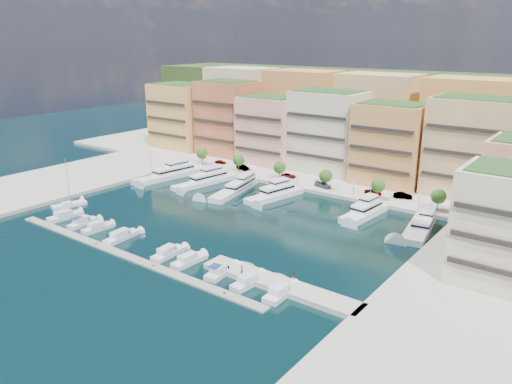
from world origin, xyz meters
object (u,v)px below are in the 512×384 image
at_px(car_0, 221,162).
at_px(tree_3, 326,176).
at_px(yacht_5, 365,211).
at_px(car_2, 288,176).
at_px(cruiser_9, 280,293).
at_px(cruiser_0, 65,216).
at_px(car_4, 373,192).
at_px(cruiser_1, 83,223).
at_px(tree_5, 439,196).
at_px(cruiser_3, 122,237).
at_px(yacht_2, 237,187).
at_px(car_3, 323,184).
at_px(lamppost_0, 206,159).
at_px(cruiser_8, 249,282).
at_px(tree_4, 378,185).
at_px(tree_0, 202,154).
at_px(sailboat_0, 69,205).
at_px(tender_2, 279,276).
at_px(yacht_6, 421,226).
at_px(sailboat_2, 151,180).
at_px(lamppost_2, 298,176).
at_px(car_5, 403,196).
at_px(tree_2, 279,168).
at_px(person_1, 294,276).
at_px(cruiser_7, 220,272).
at_px(car_1, 243,168).
at_px(yacht_0, 171,174).
at_px(person_0, 242,270).
at_px(yacht_3, 276,194).
at_px(cruiser_6, 189,261).
at_px(yacht_1, 206,181).
at_px(cruiser_2, 97,228).
at_px(tree_1, 239,160).
at_px(tender_0, 247,265).
at_px(lamppost_3, 354,187).
at_px(lamppost_1, 249,167).
at_px(lamppost_4, 419,199).

bearing_deg(car_0, tree_3, -114.34).
bearing_deg(yacht_5, car_2, 155.06).
bearing_deg(cruiser_9, cruiser_0, -179.99).
bearing_deg(car_4, cruiser_1, 142.00).
bearing_deg(car_2, tree_5, -114.10).
xyz_separation_m(yacht_5, cruiser_3, (-36.50, -46.11, -0.66)).
distance_m(yacht_2, car_3, 25.04).
xyz_separation_m(tree_3, lamppost_0, (-44.00, -2.30, -0.92)).
xyz_separation_m(tree_3, cruiser_8, (17.13, -58.08, -4.20)).
bearing_deg(cruiser_1, tree_4, 50.01).
bearing_deg(tree_0, sailboat_0, -89.60).
bearing_deg(tender_2, yacht_6, -28.93).
xyz_separation_m(sailboat_2, car_4, (62.44, 25.16, 1.49)).
distance_m(lamppost_2, yacht_2, 18.15).
xyz_separation_m(cruiser_1, car_5, (54.08, 62.50, 1.25)).
bearing_deg(tree_5, tree_2, 180.00).
relative_size(car_3, person_1, 3.24).
bearing_deg(cruiser_7, cruiser_1, -179.99).
distance_m(tree_5, car_1, 64.00).
distance_m(yacht_0, sailboat_2, 7.08).
xyz_separation_m(car_3, person_0, (16.03, -57.88, 0.10)).
bearing_deg(yacht_6, yacht_3, 179.72).
bearing_deg(sailboat_0, cruiser_6, -6.94).
height_order(yacht_2, car_1, yacht_2).
distance_m(yacht_0, yacht_1, 14.21).
bearing_deg(yacht_0, car_2, 30.92).
bearing_deg(sailboat_0, sailboat_2, 92.41).
relative_size(yacht_0, sailboat_2, 1.91).
bearing_deg(cruiser_8, lamppost_2, 114.25).
distance_m(cruiser_3, cruiser_6, 20.58).
height_order(yacht_2, cruiser_2, yacht_2).
height_order(tree_1, car_5, tree_1).
bearing_deg(cruiser_7, yacht_1, 134.76).
relative_size(cruiser_6, car_4, 1.66).
height_order(cruiser_3, car_2, car_2).
bearing_deg(tender_0, cruiser_9, -119.41).
bearing_deg(yacht_1, cruiser_0, -99.76).
height_order(yacht_3, sailboat_0, sailboat_0).
height_order(tree_3, car_0, tree_3).
bearing_deg(sailboat_2, tree_1, 53.22).
relative_size(tree_0, cruiser_8, 0.72).
bearing_deg(tree_0, tender_0, -41.02).
bearing_deg(cruiser_1, cruiser_6, 0.03).
xyz_separation_m(tree_0, lamppost_3, (58.00, -2.30, -0.92)).
xyz_separation_m(yacht_2, cruiser_8, (37.70, -42.96, -0.66)).
xyz_separation_m(yacht_3, car_2, (-6.70, 16.45, 0.46)).
height_order(lamppost_3, car_3, lamppost_3).
xyz_separation_m(lamppost_1, cruiser_0, (-14.19, -55.79, -3.28)).
xyz_separation_m(lamppost_4, person_0, (-13.16, -54.86, -1.91)).
height_order(tree_0, person_0, tree_0).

